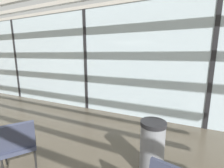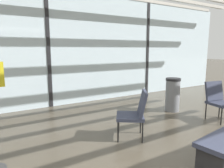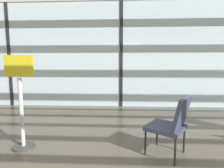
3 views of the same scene
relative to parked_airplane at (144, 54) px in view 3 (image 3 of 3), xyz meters
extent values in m
cube|color=silver|center=(-1.50, -5.91, -0.36)|extent=(14.00, 0.08, 3.17)
cube|color=black|center=(-5.00, -5.91, -0.36)|extent=(0.10, 0.12, 3.17)
cube|color=black|center=(-1.50, -5.91, -0.36)|extent=(0.10, 0.12, 3.17)
ellipsoid|color=silver|center=(0.28, 0.00, 0.00)|extent=(11.49, 3.90, 3.90)
sphere|color=gray|center=(-5.00, 0.00, 0.00)|extent=(2.14, 2.14, 2.14)
sphere|color=black|center=(-2.88, -1.79, 0.29)|extent=(0.28, 0.28, 0.28)
sphere|color=black|center=(-1.98, -1.79, 0.29)|extent=(0.28, 0.28, 0.28)
sphere|color=black|center=(-1.08, -1.79, 0.29)|extent=(0.28, 0.28, 0.28)
sphere|color=black|center=(-0.18, -1.79, 0.29)|extent=(0.28, 0.28, 0.28)
sphere|color=black|center=(0.72, -1.79, 0.29)|extent=(0.28, 0.28, 0.28)
cube|color=#33384C|center=(-0.86, -8.79, -1.55)|extent=(0.67, 0.67, 0.06)
cube|color=#33384C|center=(-0.68, -8.92, -1.30)|extent=(0.39, 0.47, 0.44)
cylinder|color=black|center=(-0.91, -8.50, -1.76)|extent=(0.03, 0.03, 0.37)
cylinder|color=black|center=(-1.15, -8.85, -1.76)|extent=(0.03, 0.03, 0.37)
cylinder|color=black|center=(-0.57, -8.74, -1.76)|extent=(0.03, 0.03, 0.37)
cylinder|color=black|center=(-0.81, -9.09, -1.76)|extent=(0.03, 0.03, 0.37)
cylinder|color=#333333|center=(-3.04, -8.71, -1.93)|extent=(0.32, 0.32, 0.03)
cylinder|color=#B2B2B7|center=(-3.04, -8.71, -1.40)|extent=(0.06, 0.06, 1.10)
cube|color=gold|center=(-3.04, -8.71, -0.67)|extent=(0.44, 0.03, 0.32)
camera|label=1|loc=(1.43, -10.18, -0.13)|focal=24.86mm
camera|label=2|loc=(-3.04, -11.69, -0.35)|focal=33.53mm
camera|label=3|loc=(-1.52, -11.21, -0.65)|focal=27.48mm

